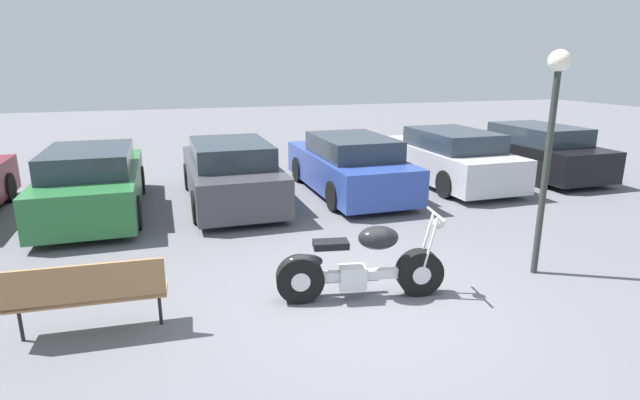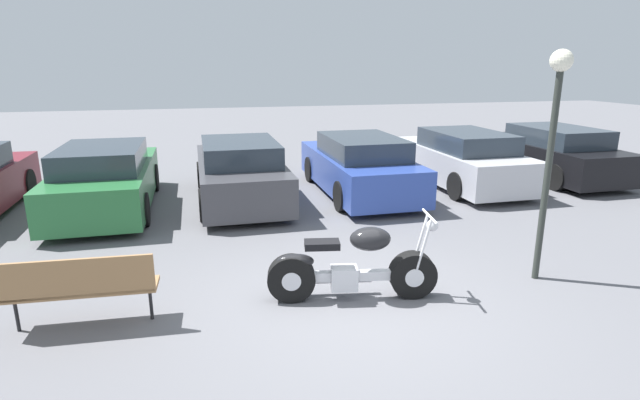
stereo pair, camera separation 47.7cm
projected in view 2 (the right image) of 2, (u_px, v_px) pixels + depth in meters
name	position (u px, v px, depth m)	size (l,w,h in m)	color
ground_plane	(358.00, 305.00, 6.28)	(60.00, 60.00, 0.00)	slate
motorcycle	(351.00, 267.00, 6.35)	(2.18, 0.81, 1.11)	black
parked_car_green	(106.00, 179.00, 10.26)	(1.83, 4.50, 1.36)	#286B38
parked_car_dark_grey	(240.00, 172.00, 10.95)	(1.83, 4.50, 1.36)	#3D3D42
parked_car_blue	(359.00, 166.00, 11.57)	(1.83, 4.50, 1.36)	#2D479E
parked_car_silver	(461.00, 159.00, 12.41)	(1.83, 4.50, 1.36)	#BCBCC1
parked_car_black	(550.00, 153.00, 13.25)	(1.83, 4.50, 1.36)	black
park_bench	(80.00, 285.00, 5.59)	(1.67, 0.49, 0.89)	#997047
lamp_post	(554.00, 121.00, 6.50)	(0.29, 0.29, 3.12)	#2D332D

